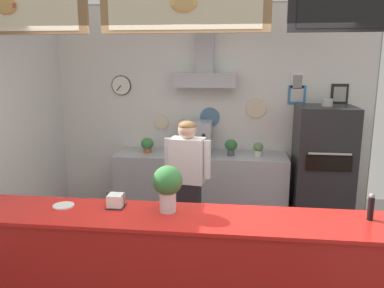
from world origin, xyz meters
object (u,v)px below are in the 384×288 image
Objects in this scene: potted_rosemary at (231,146)px; pepper_grinder at (371,207)px; pizza_oven at (322,166)px; condiment_plate at (63,206)px; espresso_machine at (196,138)px; potted_thyme at (258,149)px; shop_worker at (187,184)px; napkin_holder at (116,201)px; basil_vase at (168,186)px; potted_basil at (147,144)px.

potted_rosemary is 1.06× the size of pepper_grinder.
pizza_oven reaches higher than condiment_plate.
potted_thyme is (0.89, 0.03, -0.13)m from espresso_machine.
espresso_machine is (-0.04, 1.22, 0.27)m from shop_worker.
shop_worker reaches higher than napkin_holder.
pepper_grinder is (1.60, 0.02, -0.12)m from basil_vase.
condiment_plate is at bearing -110.05° from espresso_machine.
potted_thyme is 2.52m from pepper_grinder.
shop_worker reaches higher than basil_vase.
pizza_oven is 3.14m from napkin_holder.
espresso_machine reaches higher than pepper_grinder.
potted_thyme is 1.07× the size of condiment_plate.
basil_vase is (-0.01, -1.18, 0.37)m from shop_worker.
potted_basil reaches higher than condiment_plate.
basil_vase is at bearing -0.36° from condiment_plate.
espresso_machine is at bearing 124.57° from pepper_grinder.
shop_worker is 7.22× the size of pepper_grinder.
shop_worker is 7.32× the size of potted_basil.
potted_thyme is (0.84, 1.25, 0.15)m from shop_worker.
pepper_grinder reaches higher than condiment_plate.
pizza_oven is 9.69× the size of condiment_plate.
shop_worker is 2.91× the size of espresso_machine.
espresso_machine is 2.89m from pepper_grinder.
pizza_oven is at bearing -138.08° from shop_worker.
pizza_oven is 3.49m from condiment_plate.
shop_worker is 1.51m from potted_thyme.
espresso_machine is 0.90m from potted_thyme.
pizza_oven is 7.46× the size of potted_rosemary.
shop_worker is 1.31m from potted_rosemary.
pizza_oven is 2.05m from shop_worker.
shop_worker reaches higher than potted_thyme.
potted_thyme is at bearing 53.95° from condiment_plate.
basil_vase is 2.52× the size of napkin_holder.
potted_thyme is at bearing 171.93° from pizza_oven.
shop_worker is 1.99m from pepper_grinder.
espresso_machine reaches higher than potted_basil.
shop_worker is (-1.71, -1.12, 0.05)m from pizza_oven.
napkin_holder is at bearing 76.44° from shop_worker.
pepper_grinder is (0.75, -2.40, 0.11)m from potted_thyme.
shop_worker is 8.85× the size of condiment_plate.
napkin_holder is at bearing -133.95° from pizza_oven.
pizza_oven is 7.91× the size of pepper_grinder.
basil_vase reaches higher than potted_rosemary.
basil_vase is (-0.85, -2.42, 0.22)m from potted_thyme.
pepper_grinder is (1.60, -1.16, 0.25)m from shop_worker.
pepper_grinder is (2.06, -0.03, 0.06)m from napkin_holder.
espresso_machine reaches higher than napkin_holder.
potted_basil is 2.44m from condiment_plate.
napkin_holder is at bearing -111.54° from potted_rosemary.
shop_worker is 1.50m from condiment_plate.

